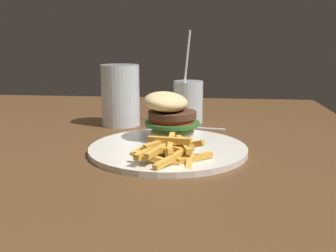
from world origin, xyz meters
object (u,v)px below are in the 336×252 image
object	(u,v)px
meal_plate_near	(169,133)
beer_glass	(121,97)
juice_glass	(188,103)
spoon	(171,125)

from	to	relation	value
meal_plate_near	beer_glass	bearing A→B (deg)	35.02
juice_glass	spoon	xyz separation A→B (m)	(-0.07, 0.04, -0.04)
beer_glass	spoon	world-z (taller)	beer_glass
beer_glass	juice_glass	xyz separation A→B (m)	(0.05, -0.16, -0.02)
beer_glass	juice_glass	distance (m)	0.17
meal_plate_near	beer_glass	distance (m)	0.24
juice_glass	spoon	distance (m)	0.09
beer_glass	spoon	distance (m)	0.14
beer_glass	spoon	size ratio (longest dim) A/B	0.88
beer_glass	juice_glass	bearing A→B (deg)	-72.26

